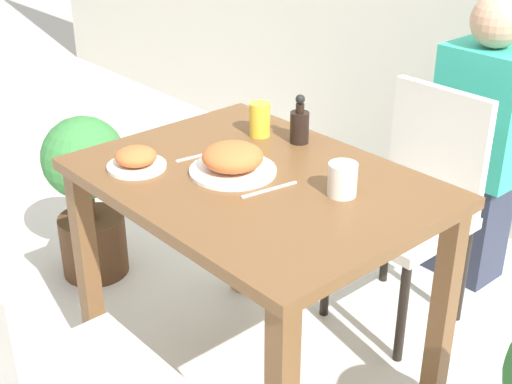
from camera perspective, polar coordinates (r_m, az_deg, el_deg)
ground_plane at (r=2.51m, az=-0.00°, el=-15.04°), size 16.00×16.00×0.00m
dining_table at (r=2.13m, az=-0.00°, el=-1.77°), size 1.04×0.77×0.78m
chair_near at (r=1.84m, az=-16.43°, el=-14.30°), size 0.42×0.42×0.88m
chair_far at (r=2.66m, az=12.57°, el=-0.36°), size 0.42×0.42×0.88m
food_plate at (r=2.09m, az=-1.88°, el=2.57°), size 0.26×0.26×0.09m
side_plate at (r=2.15m, az=-9.56°, el=2.59°), size 0.18×0.18×0.07m
drink_cup at (r=1.97m, az=6.93°, el=1.01°), size 0.08×0.08×0.09m
juice_glass at (r=2.35m, az=0.31°, el=5.83°), size 0.07×0.07×0.11m
sauce_bottle at (r=2.30m, az=3.50°, el=5.40°), size 0.06×0.06×0.16m
fork_utensil at (r=2.22m, az=-4.51°, el=2.92°), size 0.04×0.16×0.00m
spoon_utensil at (r=2.00m, az=1.08°, el=0.19°), size 0.04×0.18×0.00m
potted_plant_left at (r=2.96m, az=-13.34°, el=0.24°), size 0.33×0.33×0.70m
person_figure at (r=2.94m, az=17.41°, el=3.59°), size 0.34×0.22×1.17m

